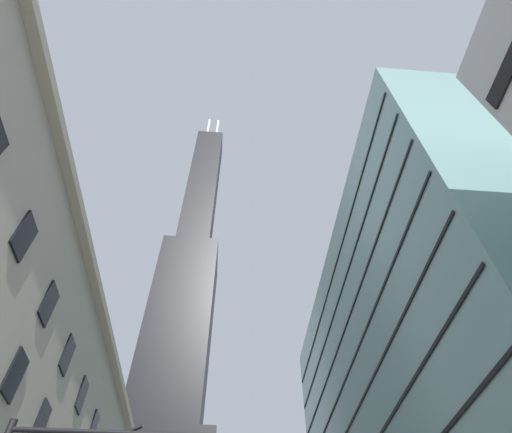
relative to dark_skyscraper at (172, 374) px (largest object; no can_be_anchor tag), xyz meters
name	(u,v)px	position (x,y,z in m)	size (l,w,h in m)	color
dark_skyscraper	(172,374)	(0.00, 0.00, 0.00)	(24.26, 24.26, 194.78)	black
glass_office_midrise	(450,414)	(34.05, -61.48, -37.76)	(17.79, 48.11, 40.55)	gray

